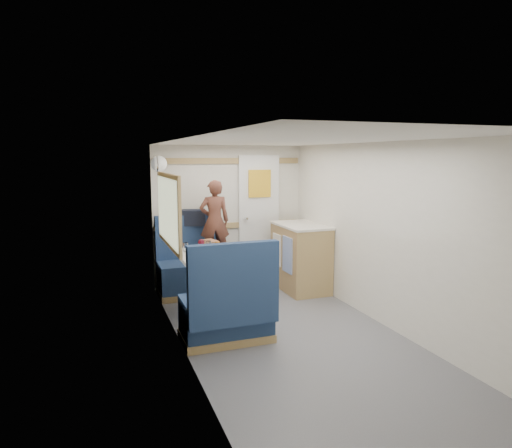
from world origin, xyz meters
name	(u,v)px	position (x,y,z in m)	size (l,w,h in m)	color
floor	(293,338)	(0.00, 0.00, 0.00)	(4.50, 4.50, 0.00)	#515156
ceiling	(295,140)	(0.00, 0.00, 2.00)	(4.50, 4.50, 0.00)	silver
wall_back	(229,215)	(0.00, 2.25, 1.00)	(2.20, 0.02, 2.00)	silver
wall_left	(184,250)	(-1.10, 0.00, 1.00)	(0.02, 4.50, 2.00)	silver
wall_right	(387,236)	(1.10, 0.00, 1.00)	(0.02, 4.50, 2.00)	silver
oak_trim_low	(230,225)	(0.00, 2.23, 0.85)	(2.15, 0.02, 0.08)	#997545
oak_trim_high	(229,161)	(0.00, 2.23, 1.78)	(2.15, 0.02, 0.08)	#997545
side_window	(168,210)	(-1.08, 1.00, 1.25)	(0.04, 1.30, 0.72)	#9EA48B
rear_door	(259,216)	(0.45, 2.22, 0.97)	(0.62, 0.12, 1.86)	white
dinette_table	(206,267)	(-0.65, 1.00, 0.57)	(0.62, 0.92, 0.72)	white
bench_far	(191,272)	(-0.65, 1.86, 0.30)	(0.90, 0.59, 1.05)	#162849
bench_near	(228,313)	(-0.65, 0.14, 0.30)	(0.90, 0.59, 1.05)	#162849
ledge	(187,227)	(-0.65, 2.12, 0.88)	(0.90, 0.14, 0.04)	#997545
dome_light	(159,164)	(-1.04, 1.85, 1.75)	(0.20, 0.20, 0.20)	white
galley_counter	(300,257)	(0.82, 1.55, 0.47)	(0.57, 0.92, 0.92)	#997545
person	(214,221)	(-0.34, 1.78, 0.99)	(0.40, 0.26, 1.09)	brown
duffel_bag	(189,218)	(-0.62, 2.12, 1.01)	(0.45, 0.21, 0.21)	black
tray	(220,260)	(-0.59, 0.63, 0.73)	(0.24, 0.31, 0.02)	silver
orange_fruit	(232,253)	(-0.43, 0.72, 0.77)	(0.07, 0.07, 0.07)	#DD4A09
cheese_block	(214,255)	(-0.62, 0.75, 0.76)	(0.10, 0.06, 0.04)	#E1CF82
wine_glass	(201,243)	(-0.69, 1.09, 0.84)	(0.08, 0.08, 0.17)	white
tumbler_left	(194,258)	(-0.87, 0.64, 0.77)	(0.07, 0.07, 0.11)	silver
tumbler_mid	(186,247)	(-0.84, 1.27, 0.77)	(0.06, 0.06, 0.10)	silver
tumbler_right	(208,246)	(-0.57, 1.21, 0.78)	(0.07, 0.07, 0.11)	white
beer_glass	(217,246)	(-0.46, 1.20, 0.77)	(0.06, 0.06, 0.10)	brown
pepper_grinder	(211,248)	(-0.56, 1.14, 0.76)	(0.03, 0.03, 0.09)	black
salt_grinder	(203,251)	(-0.69, 1.00, 0.77)	(0.04, 0.04, 0.09)	silver
bread_loaf	(211,244)	(-0.50, 1.38, 0.77)	(0.12, 0.22, 0.09)	brown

